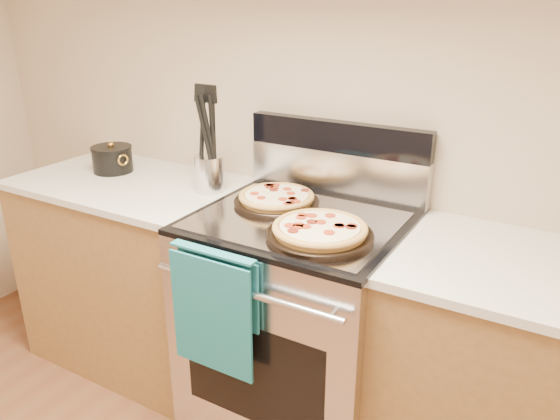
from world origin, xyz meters
The scene contains 16 objects.
wall_back centered at (0.00, 2.00, 1.35)m, with size 4.00×4.00×0.00m, color tan.
range_body centered at (0.00, 1.65, 0.45)m, with size 0.76×0.68×0.90m, color #B7B7BC.
oven_window centered at (0.00, 1.31, 0.45)m, with size 0.56×0.01×0.40m, color black.
cooktop centered at (0.00, 1.65, 0.91)m, with size 0.76×0.68×0.02m, color black.
backsplash_lower centered at (0.00, 1.96, 1.01)m, with size 0.76×0.06×0.18m, color silver.
backsplash_upper centered at (0.00, 1.96, 1.16)m, with size 0.76×0.06×0.12m, color black.
oven_handle centered at (0.00, 1.27, 0.80)m, with size 0.03×0.03×0.70m, color silver.
dish_towel centered at (-0.12, 1.27, 0.70)m, with size 0.32×0.05×0.42m, color #18637A, non-canonical shape.
foil_sheet centered at (0.00, 1.62, 0.92)m, with size 0.70×0.55×0.01m, color gray.
cabinet_left centered at (-0.88, 1.68, 0.44)m, with size 1.00×0.62×0.88m, color brown.
countertop_left centered at (-0.88, 1.68, 0.90)m, with size 1.02×0.64×0.03m, color beige.
cabinet_right centered at (0.88, 1.68, 0.44)m, with size 1.00×0.62×0.88m, color brown.
pepperoni_pizza_back centered at (-0.14, 1.72, 0.95)m, with size 0.33×0.33×0.04m, color #AB7134, non-canonical shape.
pepperoni_pizza_front centered at (0.14, 1.52, 0.95)m, with size 0.36×0.36×0.05m, color #AB7134, non-canonical shape.
utensil_crock centered at (-0.49, 1.75, 0.99)m, with size 0.12×0.12×0.15m, color silver.
saucepan centered at (-1.04, 1.74, 0.97)m, with size 0.18×0.18×0.11m, color black.
Camera 1 is at (0.86, 0.02, 1.68)m, focal length 35.00 mm.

